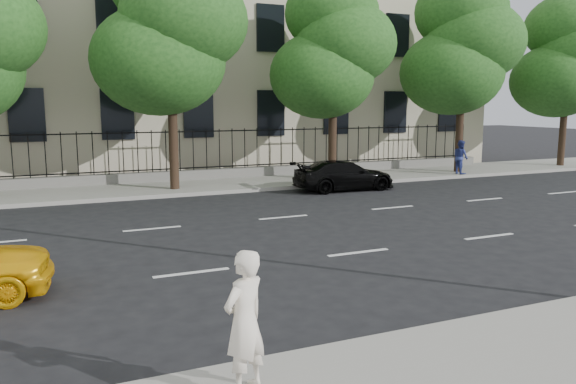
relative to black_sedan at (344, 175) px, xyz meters
name	(u,v)px	position (x,y,z in m)	size (l,w,h in m)	color
ground	(424,283)	(-4.40, -11.05, -0.61)	(120.00, 120.00, 0.00)	black
far_sidewalk	(218,185)	(-4.40, 2.95, -0.53)	(60.00, 4.00, 0.15)	gray
lane_markings	(316,232)	(-4.40, -6.30, -0.60)	(49.60, 4.62, 0.01)	silver
masonry_building	(167,0)	(-4.40, 11.90, 8.41)	(34.60, 12.11, 18.50)	#BBB394
iron_fence	(207,167)	(-4.40, 4.65, 0.04)	(30.00, 0.50, 2.20)	slate
tree_c	(170,25)	(-6.36, 2.31, 5.80)	(5.89, 5.50, 9.80)	#382619
tree_d	(333,48)	(0.64, 2.31, 5.23)	(5.34, 4.94, 8.84)	#382619
tree_e	(462,46)	(7.64, 2.31, 5.59)	(5.71, 5.31, 9.46)	#382619
tree_f	(566,57)	(14.64, 2.31, 5.27)	(5.52, 5.12, 9.01)	#382619
black_sedan	(344,175)	(0.00, 0.00, 0.00)	(1.70, 4.18, 1.21)	black
woman_near	(244,322)	(-9.06, -13.81, 0.39)	(0.62, 0.41, 1.70)	white
pedestrian_far	(461,157)	(7.07, 1.35, 0.35)	(0.78, 0.61, 1.60)	navy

